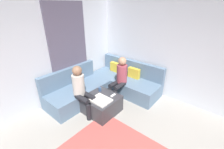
{
  "coord_description": "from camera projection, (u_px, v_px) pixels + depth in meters",
  "views": [
    {
      "loc": [
        0.53,
        -0.94,
        2.44
      ],
      "look_at": [
        -1.63,
        1.63,
        0.85
      ],
      "focal_mm": 24.16,
      "sensor_mm": 36.0,
      "label": 1
    }
  ],
  "objects": [
    {
      "name": "wall_back",
      "position": [
        203.0,
        56.0,
        3.46
      ],
      "size": [
        6.0,
        0.12,
        2.7
      ],
      "primitive_type": "cube",
      "color": "silver",
      "rests_on": "ground_plane"
    },
    {
      "name": "wall_left",
      "position": [
        14.0,
        61.0,
        3.13
      ],
      "size": [
        0.12,
        6.0,
        2.7
      ],
      "primitive_type": "cube",
      "color": "silver",
      "rests_on": "ground_plane"
    },
    {
      "name": "curtain_panel",
      "position": [
        69.0,
        53.0,
        4.02
      ],
      "size": [
        0.06,
        1.1,
        2.5
      ],
      "primitive_type": "cube",
      "color": "#595166",
      "rests_on": "ground_plane"
    },
    {
      "name": "sectional_couch",
      "position": [
        106.0,
        85.0,
        4.39
      ],
      "size": [
        2.1,
        2.55,
        0.87
      ],
      "color": "slate",
      "rests_on": "ground_plane"
    },
    {
      "name": "ottoman",
      "position": [
        102.0,
        104.0,
        3.68
      ],
      "size": [
        0.76,
        0.76,
        0.42
      ],
      "primitive_type": "cube",
      "color": "#333338",
      "rests_on": "ground_plane"
    },
    {
      "name": "folded_blanket",
      "position": [
        101.0,
        100.0,
        3.44
      ],
      "size": [
        0.44,
        0.36,
        0.04
      ],
      "primitive_type": "cube",
      "color": "white",
      "rests_on": "ottoman"
    },
    {
      "name": "coffee_mug",
      "position": [
        100.0,
        89.0,
        3.82
      ],
      "size": [
        0.08,
        0.08,
        0.1
      ],
      "primitive_type": "cylinder",
      "color": "#334C72",
      "rests_on": "ottoman"
    },
    {
      "name": "game_remote",
      "position": [
        113.0,
        95.0,
        3.63
      ],
      "size": [
        0.05,
        0.15,
        0.02
      ],
      "primitive_type": "cube",
      "color": "white",
      "rests_on": "ottoman"
    },
    {
      "name": "person_on_couch_back",
      "position": [
        120.0,
        77.0,
        4.0
      ],
      "size": [
        0.3,
        0.6,
        1.2
      ],
      "rotation": [
        0.0,
        0.0,
        3.14
      ],
      "color": "black",
      "rests_on": "ground_plane"
    },
    {
      "name": "person_on_couch_side",
      "position": [
        82.0,
        89.0,
        3.47
      ],
      "size": [
        0.6,
        0.3,
        1.2
      ],
      "rotation": [
        0.0,
        0.0,
        -1.57
      ],
      "color": "black",
      "rests_on": "ground_plane"
    }
  ]
}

